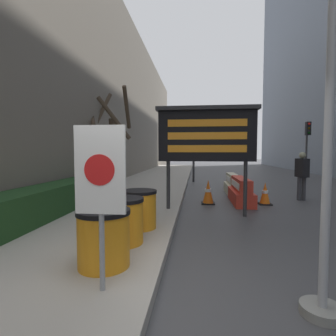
{
  "coord_description": "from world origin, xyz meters",
  "views": [
    {
      "loc": [
        0.47,
        -2.88,
        1.71
      ],
      "look_at": [
        -0.26,
        3.76,
        1.3
      ],
      "focal_mm": 28.0,
      "sensor_mm": 36.0,
      "label": 1
    }
  ],
  "objects_px": {
    "barrel_drum_back": "(139,209)",
    "traffic_light_near_curb": "(194,128)",
    "jersey_barrier_cream": "(232,185)",
    "message_board": "(207,135)",
    "warning_sign": "(100,181)",
    "traffic_cone_near": "(208,192)",
    "traffic_cone_mid": "(265,194)",
    "jersey_barrier_red_striped": "(241,192)",
    "pedestrian_worker": "(302,172)",
    "barrel_drum_middle": "(123,220)",
    "traffic_light_far_side": "(307,138)",
    "barrel_drum_foreground": "(104,238)"
  },
  "relations": [
    {
      "from": "message_board",
      "to": "pedestrian_worker",
      "type": "relative_size",
      "value": 1.7
    },
    {
      "from": "warning_sign",
      "to": "message_board",
      "type": "xyz_separation_m",
      "value": [
        1.31,
        4.31,
        0.76
      ]
    },
    {
      "from": "barrel_drum_back",
      "to": "traffic_cone_mid",
      "type": "bearing_deg",
      "value": 46.53
    },
    {
      "from": "jersey_barrier_red_striped",
      "to": "traffic_cone_mid",
      "type": "relative_size",
      "value": 2.86
    },
    {
      "from": "warning_sign",
      "to": "jersey_barrier_red_striped",
      "type": "distance_m",
      "value": 6.78
    },
    {
      "from": "warning_sign",
      "to": "traffic_cone_near",
      "type": "height_order",
      "value": "warning_sign"
    },
    {
      "from": "barrel_drum_middle",
      "to": "traffic_light_far_side",
      "type": "height_order",
      "value": "traffic_light_far_side"
    },
    {
      "from": "barrel_drum_foreground",
      "to": "traffic_cone_mid",
      "type": "bearing_deg",
      "value": 57.21
    },
    {
      "from": "jersey_barrier_cream",
      "to": "barrel_drum_middle",
      "type": "bearing_deg",
      "value": -111.87
    },
    {
      "from": "warning_sign",
      "to": "traffic_light_far_side",
      "type": "xyz_separation_m",
      "value": [
        8.03,
        14.75,
        1.23
      ]
    },
    {
      "from": "barrel_drum_back",
      "to": "traffic_cone_mid",
      "type": "xyz_separation_m",
      "value": [
        3.39,
        3.57,
        -0.2
      ]
    },
    {
      "from": "jersey_barrier_red_striped",
      "to": "traffic_light_near_curb",
      "type": "distance_m",
      "value": 6.76
    },
    {
      "from": "traffic_cone_near",
      "to": "pedestrian_worker",
      "type": "distance_m",
      "value": 3.53
    },
    {
      "from": "barrel_drum_middle",
      "to": "traffic_cone_near",
      "type": "height_order",
      "value": "barrel_drum_middle"
    },
    {
      "from": "barrel_drum_foreground",
      "to": "pedestrian_worker",
      "type": "height_order",
      "value": "pedestrian_worker"
    },
    {
      "from": "jersey_barrier_red_striped",
      "to": "barrel_drum_middle",
      "type": "bearing_deg",
      "value": -120.36
    },
    {
      "from": "pedestrian_worker",
      "to": "barrel_drum_middle",
      "type": "bearing_deg",
      "value": 122.24
    },
    {
      "from": "jersey_barrier_red_striped",
      "to": "pedestrian_worker",
      "type": "height_order",
      "value": "pedestrian_worker"
    },
    {
      "from": "jersey_barrier_red_striped",
      "to": "message_board",
      "type": "bearing_deg",
      "value": -123.01
    },
    {
      "from": "traffic_cone_mid",
      "to": "warning_sign",
      "type": "bearing_deg",
      "value": -118.57
    },
    {
      "from": "barrel_drum_middle",
      "to": "traffic_cone_near",
      "type": "relative_size",
      "value": 0.98
    },
    {
      "from": "barrel_drum_back",
      "to": "pedestrian_worker",
      "type": "xyz_separation_m",
      "value": [
        4.87,
        4.5,
        0.46
      ]
    },
    {
      "from": "barrel_drum_back",
      "to": "jersey_barrier_cream",
      "type": "bearing_deg",
      "value": 65.84
    },
    {
      "from": "message_board",
      "to": "jersey_barrier_red_striped",
      "type": "distance_m",
      "value": 2.88
    },
    {
      "from": "barrel_drum_back",
      "to": "traffic_cone_near",
      "type": "xyz_separation_m",
      "value": [
        1.55,
        3.48,
        -0.17
      ]
    },
    {
      "from": "jersey_barrier_cream",
      "to": "traffic_light_near_curb",
      "type": "relative_size",
      "value": 0.41
    },
    {
      "from": "jersey_barrier_red_striped",
      "to": "pedestrian_worker",
      "type": "bearing_deg",
      "value": 18.31
    },
    {
      "from": "warning_sign",
      "to": "traffic_light_far_side",
      "type": "height_order",
      "value": "traffic_light_far_side"
    },
    {
      "from": "barrel_drum_back",
      "to": "traffic_cone_mid",
      "type": "height_order",
      "value": "barrel_drum_back"
    },
    {
      "from": "warning_sign",
      "to": "traffic_cone_near",
      "type": "xyz_separation_m",
      "value": [
        1.43,
        5.91,
        -1.01
      ]
    },
    {
      "from": "warning_sign",
      "to": "traffic_light_far_side",
      "type": "relative_size",
      "value": 0.51
    },
    {
      "from": "traffic_cone_near",
      "to": "traffic_light_far_side",
      "type": "relative_size",
      "value": 0.22
    },
    {
      "from": "jersey_barrier_cream",
      "to": "traffic_cone_near",
      "type": "distance_m",
      "value": 2.68
    },
    {
      "from": "message_board",
      "to": "pedestrian_worker",
      "type": "height_order",
      "value": "message_board"
    },
    {
      "from": "jersey_barrier_cream",
      "to": "message_board",
      "type": "bearing_deg",
      "value": -106.94
    },
    {
      "from": "barrel_drum_middle",
      "to": "message_board",
      "type": "distance_m",
      "value": 3.55
    },
    {
      "from": "jersey_barrier_cream",
      "to": "traffic_light_far_side",
      "type": "distance_m",
      "value": 8.73
    },
    {
      "from": "jersey_barrier_cream",
      "to": "traffic_cone_mid",
      "type": "relative_size",
      "value": 2.39
    },
    {
      "from": "barrel_drum_foreground",
      "to": "jersey_barrier_cream",
      "type": "relative_size",
      "value": 0.45
    },
    {
      "from": "barrel_drum_back",
      "to": "traffic_cone_near",
      "type": "bearing_deg",
      "value": 66.01
    },
    {
      "from": "barrel_drum_back",
      "to": "pedestrian_worker",
      "type": "height_order",
      "value": "pedestrian_worker"
    },
    {
      "from": "barrel_drum_foreground",
      "to": "warning_sign",
      "type": "distance_m",
      "value": 1.07
    },
    {
      "from": "traffic_light_near_curb",
      "to": "message_board",
      "type": "bearing_deg",
      "value": -86.92
    },
    {
      "from": "traffic_cone_near",
      "to": "traffic_cone_mid",
      "type": "xyz_separation_m",
      "value": [
        1.84,
        0.1,
        -0.03
      ]
    },
    {
      "from": "barrel_drum_middle",
      "to": "jersey_barrier_cream",
      "type": "xyz_separation_m",
      "value": [
        2.74,
        6.82,
        -0.2
      ]
    },
    {
      "from": "traffic_cone_near",
      "to": "traffic_light_far_side",
      "type": "height_order",
      "value": "traffic_light_far_side"
    },
    {
      "from": "barrel_drum_back",
      "to": "traffic_light_near_curb",
      "type": "height_order",
      "value": "traffic_light_near_curb"
    },
    {
      "from": "barrel_drum_back",
      "to": "traffic_light_near_curb",
      "type": "distance_m",
      "value": 10.11
    },
    {
      "from": "barrel_drum_foreground",
      "to": "jersey_barrier_cream",
      "type": "distance_m",
      "value": 8.21
    },
    {
      "from": "traffic_light_near_curb",
      "to": "barrel_drum_foreground",
      "type": "bearing_deg",
      "value": -95.35
    }
  ]
}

